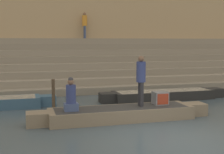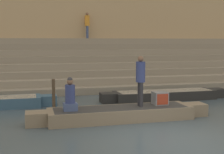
{
  "view_description": "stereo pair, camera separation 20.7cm",
  "coord_description": "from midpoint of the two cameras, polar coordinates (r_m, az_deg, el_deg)",
  "views": [
    {
      "loc": [
        -3.87,
        -7.37,
        2.64
      ],
      "look_at": [
        -0.8,
        3.68,
        1.33
      ],
      "focal_mm": 50.0,
      "sensor_mm": 36.0,
      "label": 1
    },
    {
      "loc": [
        -3.67,
        -7.43,
        2.64
      ],
      "look_at": [
        -0.8,
        3.68,
        1.33
      ],
      "focal_mm": 50.0,
      "sensor_mm": 36.0,
      "label": 2
    }
  ],
  "objects": [
    {
      "name": "person_standing",
      "position": [
        10.64,
        4.76,
        -0.01
      ],
      "size": [
        0.32,
        0.32,
        1.73
      ],
      "rotation": [
        0.0,
        0.0,
        0.03
      ],
      "color": "#28282D",
      "rests_on": "rowboat_main"
    },
    {
      "name": "mooring_post",
      "position": [
        11.93,
        -11.16,
        -3.35
      ],
      "size": [
        0.12,
        0.12,
        1.24
      ],
      "primitive_type": "cylinder",
      "color": "#473828",
      "rests_on": "ground"
    },
    {
      "name": "rowboat_main",
      "position": [
        10.59,
        1.17,
        -6.64
      ],
      "size": [
        6.23,
        1.3,
        0.43
      ],
      "rotation": [
        0.0,
        0.0,
        0.01
      ],
      "color": "#756651",
      "rests_on": "ground"
    },
    {
      "name": "person_on_steps",
      "position": [
        20.6,
        -5.32,
        9.73
      ],
      "size": [
        0.32,
        0.32,
        1.67
      ],
      "rotation": [
        0.0,
        0.0,
        3.35
      ],
      "color": "#3D4C75",
      "rests_on": "ghat_steps"
    },
    {
      "name": "back_wall",
      "position": [
        21.6,
        -5.5,
        11.45
      ],
      "size": [
        34.2,
        1.28,
        9.07
      ],
      "color": "tan",
      "rests_on": "ground"
    },
    {
      "name": "person_rowing",
      "position": [
        10.07,
        -8.1,
        -3.65
      ],
      "size": [
        0.44,
        0.35,
        1.09
      ],
      "rotation": [
        0.0,
        0.0,
        0.2
      ],
      "color": "#3D4C75",
      "rests_on": "rowboat_main"
    },
    {
      "name": "ghat_steps",
      "position": [
        19.04,
        -4.02,
        1.57
      ],
      "size": [
        36.0,
        5.63,
        2.84
      ],
      "color": "gray",
      "rests_on": "ground"
    },
    {
      "name": "ground_plane",
      "position": [
        8.71,
        11.16,
        -11.25
      ],
      "size": [
        120.0,
        120.0,
        0.0
      ],
      "primitive_type": "plane",
      "color": "#3D4C56"
    },
    {
      "name": "tv_set",
      "position": [
        11.12,
        8.28,
        -3.83
      ],
      "size": [
        0.49,
        0.47,
        0.45
      ],
      "rotation": [
        0.0,
        0.0,
        0.04
      ],
      "color": "slate",
      "rests_on": "rowboat_main"
    },
    {
      "name": "moored_boat_distant",
      "position": [
        14.42,
        9.01,
        -3.22
      ],
      "size": [
        5.98,
        1.13,
        0.42
      ],
      "rotation": [
        0.0,
        0.0,
        -0.11
      ],
      "color": "black",
      "rests_on": "ground"
    }
  ]
}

